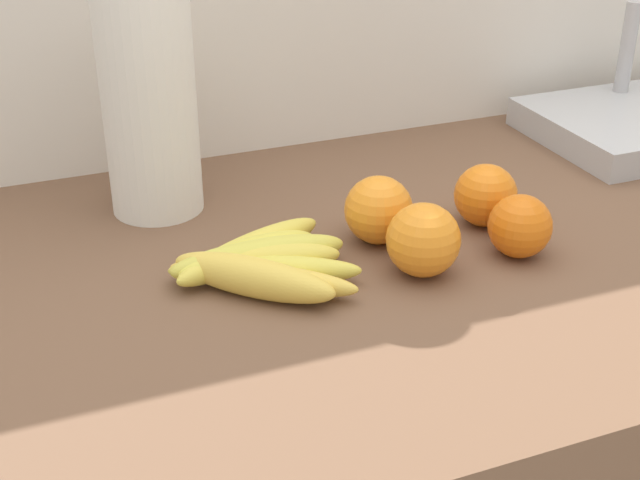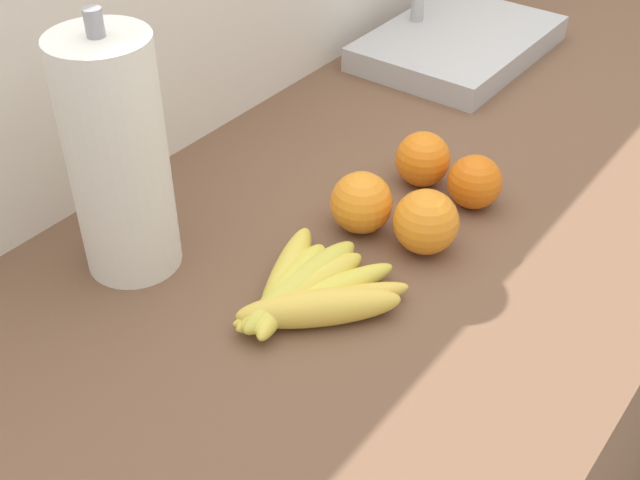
% 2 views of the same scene
% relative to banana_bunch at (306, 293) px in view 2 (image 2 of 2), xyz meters
% --- Properties ---
extents(counter, '(1.90, 0.72, 0.86)m').
position_rel_banana_bunch_xyz_m(counter, '(0.22, 0.00, -0.45)').
color(counter, brown).
rests_on(counter, ground).
extents(wall_back, '(2.30, 0.06, 1.30)m').
position_rel_banana_bunch_xyz_m(wall_back, '(0.22, 0.39, -0.23)').
color(wall_back, silver).
rests_on(wall_back, ground).
extents(banana_bunch, '(0.21, 0.20, 0.04)m').
position_rel_banana_bunch_xyz_m(banana_bunch, '(0.00, 0.00, 0.00)').
color(banana_bunch, '#E8C44C').
rests_on(banana_bunch, counter).
extents(orange_back_right, '(0.08, 0.08, 0.08)m').
position_rel_banana_bunch_xyz_m(orange_back_right, '(0.16, 0.04, 0.02)').
color(orange_back_right, orange).
rests_on(orange_back_right, counter).
extents(orange_front, '(0.07, 0.07, 0.07)m').
position_rel_banana_bunch_xyz_m(orange_front, '(0.30, -0.06, 0.02)').
color(orange_front, orange).
rests_on(orange_front, counter).
extents(orange_right, '(0.08, 0.08, 0.08)m').
position_rel_banana_bunch_xyz_m(orange_right, '(0.30, 0.03, 0.02)').
color(orange_right, orange).
rests_on(orange_right, counter).
extents(orange_far_right, '(0.08, 0.08, 0.08)m').
position_rel_banana_bunch_xyz_m(orange_far_right, '(0.18, -0.05, 0.02)').
color(orange_far_right, orange).
rests_on(orange_far_right, counter).
extents(paper_towel_roll, '(0.12, 0.12, 0.33)m').
position_rel_banana_bunch_xyz_m(paper_towel_roll, '(-0.06, 0.22, 0.13)').
color(paper_towel_roll, white).
rests_on(paper_towel_roll, counter).
extents(sink_basin, '(0.37, 0.26, 0.19)m').
position_rel_banana_bunch_xyz_m(sink_basin, '(0.71, 0.20, 0.00)').
color(sink_basin, '#B7BABF').
rests_on(sink_basin, counter).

